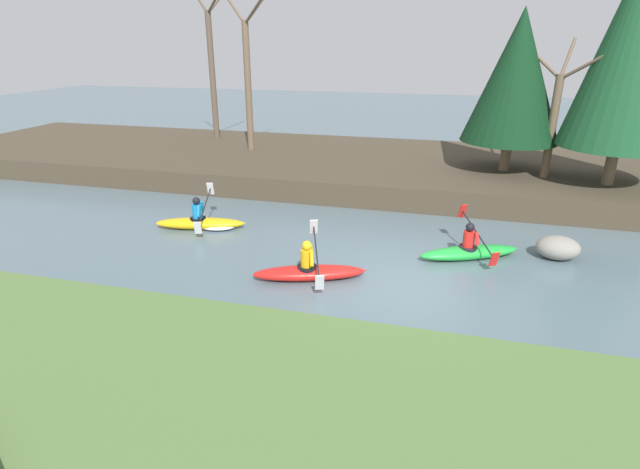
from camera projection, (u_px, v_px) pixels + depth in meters
name	position (u px, v px, depth m)	size (l,w,h in m)	color
ground_plane	(403.00, 289.00, 11.61)	(90.00, 90.00, 0.00)	slate
riverbank_far	(430.00, 170.00, 20.40)	(44.00, 8.85, 0.84)	#473D2D
conifer_tree_far_left	(516.00, 76.00, 17.51)	(3.45, 3.45, 5.65)	#7A664C
conifer_tree_left	(639.00, 36.00, 15.21)	(3.72, 3.72, 8.09)	#7A664C
bare_tree_upstream	(213.00, 60.00, 23.66)	(4.26, 4.21, 7.79)	brown
bare_tree_mid_upstream	(249.00, 71.00, 21.09)	(3.90, 3.85, 7.10)	brown
bare_tree_mid_downstream	(554.00, 114.00, 16.99)	(2.61, 2.58, 4.65)	brown
kayaker_lead	(470.00, 251.00, 13.16)	(2.70, 1.95, 1.20)	green
kayaker_middle	(310.00, 271.00, 12.01)	(2.75, 2.01, 1.20)	red
kayaker_trailing	(204.00, 223.00, 15.25)	(2.78, 2.05, 1.20)	yellow
boulder_midstream	(558.00, 248.00, 13.11)	(1.10, 0.86, 0.62)	gray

